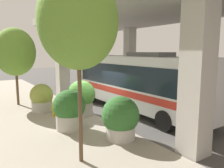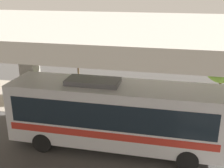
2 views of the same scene
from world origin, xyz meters
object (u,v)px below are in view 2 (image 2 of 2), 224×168
Objects in this scene: fire_hydrant at (154,106)px; street_tree_far at (77,38)px; planter_extra at (143,106)px; planter_middle at (118,96)px; street_tree_near at (224,58)px; planter_front at (80,101)px; bus at (114,112)px; planter_back at (176,101)px.

street_tree_far is (-0.99, -5.54, 4.15)m from fire_hydrant.
planter_extra is at bearing -20.12° from fire_hydrant.
street_tree_near reaches higher than planter_middle.
planter_extra is at bearing 50.40° from planter_middle.
planter_front is (1.25, -4.73, 0.47)m from fire_hydrant.
bus is 12.02× the size of fire_hydrant.
bus is 6.03× the size of planter_back.
planter_back is at bearing 103.78° from planter_front.
planter_back is 0.33× the size of street_tree_near.
planter_middle reaches higher than fire_hydrant.
street_tree_far is at bearing -100.08° from fire_hydrant.
street_tree_far is at bearing -89.19° from street_tree_near.
fire_hydrant is (-4.72, 1.71, -1.54)m from bus.
bus is 5.16× the size of planter_extra.
planter_back is at bearing 100.43° from fire_hydrant.
street_tree_far reaches higher than street_tree_near.
planter_front is 0.30× the size of street_tree_far.
street_tree_far is (-2.48, -4.99, 3.56)m from planter_extra.
planter_back is at bearing 132.01° from planter_extra.
fire_hydrant is at bearing 104.75° from planter_front.
fire_hydrant is at bearing 88.51° from planter_middle.
planter_extra is at bearing 86.65° from planter_front.
planter_middle is 3.83m from planter_back.
street_tree_far reaches higher than planter_front.
street_tree_near reaches higher than planter_back.
planter_middle is at bearing -80.85° from street_tree_near.
planter_middle is 0.36× the size of street_tree_near.
planter_middle is at bearing -91.49° from fire_hydrant.
planter_back is (-4.97, 3.11, -1.12)m from bus.
planter_back is 4.01m from street_tree_near.
planter_front is 6.31m from planter_back.
fire_hydrant is 0.46× the size of planter_middle.
street_tree_near is at bearing 104.94° from planter_front.
planter_front is 2.65m from planter_middle.
bus reaches higher than planter_front.
fire_hydrant is 6.99m from street_tree_far.
bus is 4.94m from planter_middle.
fire_hydrant is 4.92m from planter_front.
bus is 8.43m from street_tree_near.
planter_front is (-3.47, -3.02, -1.07)m from bus.
street_tree_near is (-2.37, 8.87, 2.74)m from planter_front.
planter_back is 7.91m from street_tree_far.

